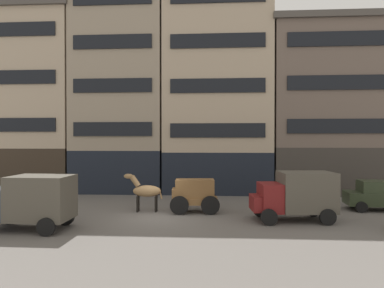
{
  "coord_description": "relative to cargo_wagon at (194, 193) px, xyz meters",
  "views": [
    {
      "loc": [
        3.04,
        -18.01,
        4.32
      ],
      "look_at": [
        1.78,
        2.06,
        4.09
      ],
      "focal_mm": 30.44,
      "sensor_mm": 36.0,
      "label": 1
    }
  ],
  "objects": [
    {
      "name": "sedan_dark",
      "position": [
        11.24,
        1.23,
        -0.23
      ],
      "size": [
        3.83,
        2.13,
        1.83
      ],
      "color": "#2D3823",
      "rests_on": "ground_plane"
    },
    {
      "name": "building_center_left",
      "position": [
        -6.77,
        8.87,
        7.77
      ],
      "size": [
        7.99,
        6.63,
        17.75
      ],
      "color": "black",
      "rests_on": "ground_plane"
    },
    {
      "name": "building_far_right",
      "position": [
        10.95,
        8.87,
        5.95
      ],
      "size": [
        10.39,
        6.63,
        14.12
      ],
      "color": "#38332D",
      "rests_on": "ground_plane"
    },
    {
      "name": "draft_horse",
      "position": [
        -2.95,
        -0.0,
        0.12
      ],
      "size": [
        2.35,
        0.7,
        2.3
      ],
      "color": "#937047",
      "rests_on": "ground_plane"
    },
    {
      "name": "delivery_truck_near",
      "position": [
        5.55,
        -1.73,
        0.28
      ],
      "size": [
        4.47,
        2.43,
        2.62
      ],
      "color": "maroon",
      "rests_on": "ground_plane"
    },
    {
      "name": "cargo_wagon",
      "position": [
        0.0,
        0.0,
        0.0
      ],
      "size": [
        2.99,
        1.67,
        1.98
      ],
      "color": "brown",
      "rests_on": "ground_plane"
    },
    {
      "name": "building_center_right",
      "position": [
        1.49,
        8.87,
        7.74
      ],
      "size": [
        9.23,
        6.63,
        17.7
      ],
      "color": "black",
      "rests_on": "ground_plane"
    },
    {
      "name": "ground_plane",
      "position": [
        -1.93,
        -1.43,
        -1.15
      ],
      "size": [
        120.0,
        120.0,
        0.0
      ],
      "primitive_type": "plane",
      "color": "#605B56"
    },
    {
      "name": "building_far_left",
      "position": [
        -15.21,
        8.87,
        6.71
      ],
      "size": [
        9.59,
        6.63,
        15.64
      ],
      "color": "#33281E",
      "rests_on": "ground_plane"
    },
    {
      "name": "delivery_truck_far",
      "position": [
        -7.68,
        -4.33,
        0.28
      ],
      "size": [
        4.37,
        2.16,
        2.62
      ],
      "color": "#333847",
      "rests_on": "ground_plane"
    }
  ]
}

